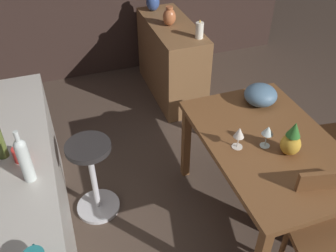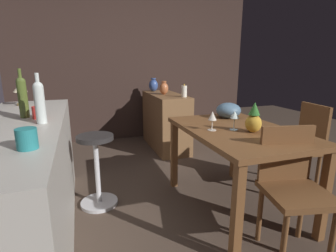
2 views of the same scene
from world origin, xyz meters
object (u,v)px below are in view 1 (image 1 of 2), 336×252
at_px(bar_stool, 93,177).
at_px(vase_ceramic_blue, 153,2).
at_px(wine_glass_right, 268,131).
at_px(pineapple_centerpiece, 291,141).
at_px(dining_table, 268,152).
at_px(sideboard_cabinet, 171,60).
at_px(wine_glass_left, 239,133).
at_px(cup_red, 20,154).
at_px(vase_copper, 169,17).
at_px(fruit_bowl, 261,95).
at_px(chair_near_window, 324,231).
at_px(pillar_candle_tall, 199,30).
at_px(wine_bottle_clear, 24,158).

distance_m(bar_stool, vase_ceramic_blue, 2.15).
xyz_separation_m(wine_glass_right, pineapple_centerpiece, (-0.11, -0.11, -0.02)).
xyz_separation_m(dining_table, wine_glass_right, (-0.02, 0.06, 0.21)).
distance_m(sideboard_cabinet, wine_glass_left, 1.88).
bearing_deg(wine_glass_left, cup_red, 83.57).
bearing_deg(vase_copper, fruit_bowl, -171.01).
height_order(pineapple_centerpiece, vase_ceramic_blue, vase_ceramic_blue).
xyz_separation_m(chair_near_window, wine_glass_left, (0.60, 0.30, 0.37)).
distance_m(chair_near_window, pillar_candle_tall, 2.06).
bearing_deg(fruit_bowl, cup_red, 98.15).
relative_size(pineapple_centerpiece, fruit_bowl, 1.00).
relative_size(wine_glass_right, fruit_bowl, 0.65).
relative_size(chair_near_window, vase_copper, 4.49).
bearing_deg(pillar_candle_tall, wine_glass_left, 166.86).
relative_size(sideboard_cabinet, wine_glass_left, 6.98).
bearing_deg(wine_glass_left, wine_glass_right, -105.81).
height_order(fruit_bowl, vase_copper, vase_copper).
height_order(fruit_bowl, vase_ceramic_blue, vase_ceramic_blue).
distance_m(wine_glass_right, pineapple_centerpiece, 0.15).
distance_m(fruit_bowl, vase_ceramic_blue, 1.86).
xyz_separation_m(pineapple_centerpiece, fruit_bowl, (0.54, -0.11, -0.03)).
bearing_deg(wine_bottle_clear, wine_glass_right, -91.17).
relative_size(cup_red, vase_copper, 0.56).
distance_m(wine_glass_right, vase_ceramic_blue, 2.27).
bearing_deg(vase_ceramic_blue, pillar_candle_tall, -165.44).
bearing_deg(pillar_candle_tall, cup_red, 128.19).
height_order(dining_table, cup_red, cup_red).
bearing_deg(wine_bottle_clear, dining_table, -90.17).
bearing_deg(fruit_bowl, pillar_candle_tall, 3.02).
xyz_separation_m(vase_copper, vase_ceramic_blue, (0.43, 0.04, 0.01)).
xyz_separation_m(sideboard_cabinet, fruit_bowl, (-1.43, -0.19, 0.41)).
height_order(pillar_candle_tall, vase_copper, vase_copper).
xyz_separation_m(pineapple_centerpiece, wine_bottle_clear, (0.14, 1.53, 0.21)).
height_order(dining_table, fruit_bowl, fruit_bowl).
relative_size(bar_stool, cup_red, 6.14).
bearing_deg(sideboard_cabinet, bar_stool, 141.55).
bearing_deg(sideboard_cabinet, pineapple_centerpiece, -177.53).
height_order(sideboard_cabinet, vase_copper, vase_copper).
distance_m(vase_copper, vase_ceramic_blue, 0.43).
bearing_deg(cup_red, wine_glass_left, -96.43).
bearing_deg(dining_table, wine_bottle_clear, 89.83).
height_order(sideboard_cabinet, wine_glass_right, wine_glass_right).
bearing_deg(wine_glass_left, dining_table, -96.02).
xyz_separation_m(fruit_bowl, vase_ceramic_blue, (1.84, 0.26, 0.10)).
height_order(wine_glass_right, cup_red, cup_red).
relative_size(sideboard_cabinet, wine_bottle_clear, 3.42).
xyz_separation_m(chair_near_window, fruit_bowl, (0.98, -0.09, 0.33)).
relative_size(chair_near_window, cup_red, 7.99).
xyz_separation_m(chair_near_window, pineapple_centerpiece, (0.44, 0.02, 0.36)).
height_order(bar_stool, fruit_bowl, fruit_bowl).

